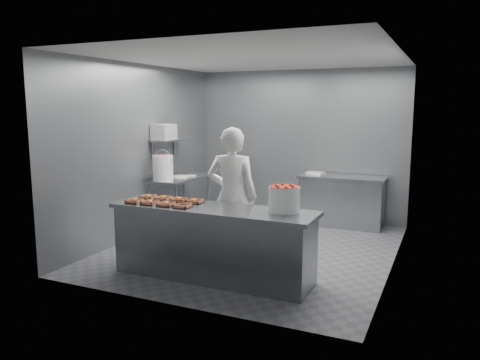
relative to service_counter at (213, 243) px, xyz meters
name	(u,v)px	position (x,y,z in m)	size (l,w,h in m)	color
floor	(254,248)	(0.00, 1.35, -0.45)	(4.50, 4.50, 0.00)	#4C4C51
ceiling	(255,58)	(0.00, 1.35, 2.35)	(4.50, 4.50, 0.00)	white
wall_back	(300,145)	(0.00, 3.60, 0.95)	(4.00, 0.04, 2.80)	slate
wall_left	(142,151)	(-2.00, 1.35, 0.95)	(0.04, 4.50, 2.80)	slate
wall_right	(397,163)	(2.00, 1.35, 0.95)	(0.04, 4.50, 2.80)	slate
service_counter	(213,243)	(0.00, 0.00, 0.00)	(2.60, 0.70, 0.90)	slate
prep_table	(181,195)	(-1.65, 1.95, 0.14)	(0.60, 1.20, 0.90)	slate
back_counter	(341,201)	(0.90, 3.25, 0.00)	(1.50, 0.60, 0.90)	slate
wall_shelf	(171,140)	(-1.82, 1.95, 1.10)	(0.35, 0.90, 0.03)	slate
tray_0	(134,201)	(-1.05, -0.15, 0.47)	(0.19, 0.18, 0.06)	tan
tray_1	(150,202)	(-0.81, -0.15, 0.47)	(0.19, 0.18, 0.06)	tan
tray_2	(166,204)	(-0.57, -0.15, 0.47)	(0.19, 0.18, 0.06)	tan
tray_3	(183,206)	(-0.33, -0.15, 0.47)	(0.19, 0.18, 0.04)	tan
tray_4	(148,197)	(-1.05, 0.15, 0.47)	(0.19, 0.18, 0.06)	tan
tray_5	(164,198)	(-0.81, 0.15, 0.47)	(0.19, 0.18, 0.06)	tan
tray_6	(179,200)	(-0.57, 0.15, 0.47)	(0.19, 0.18, 0.06)	tan
tray_7	(195,201)	(-0.33, 0.15, 0.47)	(0.19, 0.18, 0.06)	tan
worker	(232,196)	(-0.01, 0.60, 0.48)	(0.68, 0.44, 1.86)	white
strawberry_tub	(284,198)	(0.88, 0.14, 0.61)	(0.37, 0.37, 0.30)	white
glaze_bucket	(163,167)	(-1.71, 1.51, 0.67)	(0.35, 0.33, 0.51)	white
bucket_lid	(180,177)	(-1.66, 1.95, 0.46)	(0.29, 0.29, 0.02)	white
rag	(192,176)	(-1.52, 2.12, 0.46)	(0.14, 0.12, 0.02)	#CCB28C
appliance	(164,132)	(-1.82, 1.73, 1.24)	(0.30, 0.35, 0.26)	gray
paper_stack	(316,173)	(0.42, 3.25, 0.47)	(0.30, 0.22, 0.05)	silver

